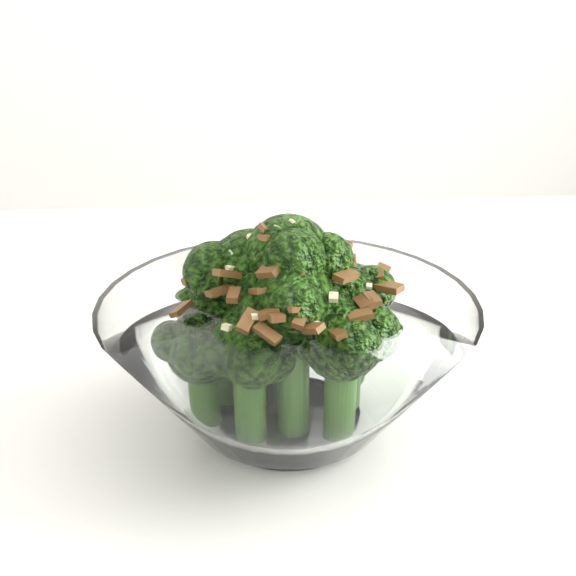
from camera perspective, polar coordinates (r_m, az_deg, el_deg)
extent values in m
cube|color=white|center=(0.59, 1.69, -8.97)|extent=(1.23, 0.85, 0.04)
cylinder|color=white|center=(0.55, 0.00, -8.61)|extent=(0.09, 0.09, 0.01)
cylinder|color=#2A5616|center=(0.51, 3.38, -7.29)|extent=(0.02, 0.02, 0.05)
sphere|color=#25510F|center=(0.49, 3.49, -3.51)|extent=(0.04, 0.04, 0.04)
cylinder|color=#2A5616|center=(0.54, 3.80, -4.96)|extent=(0.02, 0.02, 0.06)
sphere|color=#25510F|center=(0.52, 3.92, -1.02)|extent=(0.04, 0.04, 0.04)
cylinder|color=#2A5616|center=(0.53, 0.00, -3.89)|extent=(0.02, 0.02, 0.09)
sphere|color=#25510F|center=(0.50, 0.00, 1.83)|extent=(0.05, 0.05, 0.05)
cylinder|color=#2A5616|center=(0.51, -2.47, -7.46)|extent=(0.02, 0.02, 0.05)
sphere|color=#25510F|center=(0.49, -2.55, -3.84)|extent=(0.04, 0.04, 0.04)
cylinder|color=#2A5616|center=(0.57, 4.23, -4.12)|extent=(0.02, 0.02, 0.04)
sphere|color=#25510F|center=(0.56, 4.33, -1.24)|extent=(0.04, 0.04, 0.04)
cylinder|color=#2A5616|center=(0.54, -3.95, -4.76)|extent=(0.02, 0.02, 0.06)
sphere|color=#25510F|center=(0.53, -4.07, -0.96)|extent=(0.05, 0.05, 0.05)
cylinder|color=#2A5616|center=(0.58, -0.05, -3.55)|extent=(0.02, 0.02, 0.04)
sphere|color=#25510F|center=(0.56, -0.05, -0.61)|extent=(0.04, 0.04, 0.04)
cylinder|color=#2A5616|center=(0.51, 0.35, -5.90)|extent=(0.02, 0.02, 0.07)
sphere|color=#25510F|center=(0.48, 0.36, -0.93)|extent=(0.05, 0.05, 0.05)
cylinder|color=#2A5616|center=(0.54, -2.31, -3.98)|extent=(0.02, 0.02, 0.08)
sphere|color=#25510F|center=(0.51, -2.40, 1.05)|extent=(0.05, 0.05, 0.05)
cylinder|color=#2A5616|center=(0.53, -5.44, -6.92)|extent=(0.02, 0.02, 0.04)
sphere|color=#25510F|center=(0.51, -5.58, -3.92)|extent=(0.04, 0.04, 0.04)
cube|color=brown|center=(0.46, -2.64, -2.16)|extent=(0.01, 0.02, 0.01)
cube|color=brown|center=(0.51, -3.76, 2.24)|extent=(0.01, 0.02, 0.01)
cube|color=brown|center=(0.50, -6.92, -1.34)|extent=(0.01, 0.02, 0.01)
cube|color=brown|center=(0.54, -2.55, 2.60)|extent=(0.02, 0.01, 0.01)
cube|color=brown|center=(0.50, 3.51, 1.64)|extent=(0.01, 0.01, 0.01)
cube|color=brown|center=(0.55, -1.50, 2.80)|extent=(0.02, 0.02, 0.01)
cube|color=brown|center=(0.48, 5.48, -0.69)|extent=(0.01, 0.01, 0.00)
cube|color=brown|center=(0.52, -4.94, 1.10)|extent=(0.02, 0.01, 0.01)
cube|color=brown|center=(0.52, 2.62, 2.53)|extent=(0.01, 0.01, 0.01)
cube|color=brown|center=(0.52, -5.83, 1.14)|extent=(0.01, 0.01, 0.01)
cube|color=brown|center=(0.53, 1.25, 2.92)|extent=(0.02, 0.01, 0.00)
cube|color=brown|center=(0.53, 1.50, 3.05)|extent=(0.01, 0.01, 0.00)
cube|color=brown|center=(0.47, 0.82, 1.33)|extent=(0.02, 0.02, 0.01)
cube|color=brown|center=(0.49, -4.43, -0.19)|extent=(0.02, 0.01, 0.01)
cube|color=brown|center=(0.46, -0.91, -1.79)|extent=(0.01, 0.02, 0.01)
cube|color=brown|center=(0.52, -4.91, 1.88)|extent=(0.01, 0.02, 0.01)
cube|color=brown|center=(0.46, 3.26, -2.96)|extent=(0.01, 0.01, 0.01)
cube|color=brown|center=(0.48, 0.82, 2.46)|extent=(0.01, 0.01, 0.01)
cube|color=brown|center=(0.56, -3.07, 2.31)|extent=(0.01, 0.01, 0.01)
cube|color=brown|center=(0.51, -1.05, 3.55)|extent=(0.01, 0.02, 0.01)
cube|color=brown|center=(0.53, -1.56, 3.04)|extent=(0.01, 0.01, 0.01)
cube|color=brown|center=(0.50, 6.53, 0.05)|extent=(0.02, 0.02, 0.01)
cube|color=brown|center=(0.50, 3.67, 1.70)|extent=(0.01, 0.01, 0.01)
cube|color=brown|center=(0.46, -1.22, -1.65)|extent=(0.01, 0.01, 0.01)
cube|color=brown|center=(0.46, 0.24, -1.26)|extent=(0.01, 0.02, 0.01)
cube|color=brown|center=(0.47, 4.67, -1.77)|extent=(0.01, 0.01, 0.01)
cube|color=brown|center=(0.54, 2.69, 2.27)|extent=(0.02, 0.02, 0.01)
cube|color=brown|center=(0.47, -1.23, 1.11)|extent=(0.02, 0.02, 0.01)
cube|color=brown|center=(0.51, 3.63, 1.90)|extent=(0.02, 0.02, 0.00)
cube|color=brown|center=(0.46, 0.79, -2.05)|extent=(0.01, 0.01, 0.01)
cube|color=brown|center=(0.55, 3.62, 1.69)|extent=(0.02, 0.02, 0.00)
cube|color=brown|center=(0.48, 0.71, 2.57)|extent=(0.02, 0.02, 0.01)
cube|color=brown|center=(0.48, -3.53, -0.45)|extent=(0.01, 0.01, 0.00)
cube|color=brown|center=(0.51, 3.24, 2.87)|extent=(0.02, 0.02, 0.01)
cube|color=brown|center=(0.53, -6.29, 0.96)|extent=(0.01, 0.02, 0.01)
cube|color=brown|center=(0.56, -2.26, 2.25)|extent=(0.02, 0.01, 0.01)
cube|color=brown|center=(0.51, 3.33, 2.13)|extent=(0.01, 0.01, 0.01)
cube|color=brown|center=(0.49, -0.71, 3.53)|extent=(0.02, 0.01, 0.01)
cube|color=brown|center=(0.51, 5.33, 0.79)|extent=(0.02, 0.01, 0.01)
cube|color=brown|center=(0.48, -3.95, 0.93)|extent=(0.02, 0.01, 0.01)
cube|color=brown|center=(0.46, 1.64, -2.62)|extent=(0.01, 0.01, 0.01)
cube|color=brown|center=(0.46, -1.35, -2.94)|extent=(0.02, 0.01, 0.01)
cube|color=brown|center=(0.49, 3.76, 0.77)|extent=(0.02, 0.02, 0.01)
cube|color=brown|center=(0.47, -1.89, -0.17)|extent=(0.01, 0.02, 0.01)
cube|color=brown|center=(0.51, -4.54, 1.19)|extent=(0.02, 0.01, 0.00)
cube|color=brown|center=(0.53, 6.03, 0.98)|extent=(0.01, 0.02, 0.01)
cube|color=brown|center=(0.53, -3.93, 2.01)|extent=(0.02, 0.02, 0.01)
cube|color=brown|center=(0.48, 4.96, -0.95)|extent=(0.01, 0.02, 0.01)
cube|color=brown|center=(0.51, -6.17, 0.60)|extent=(0.01, 0.01, 0.01)
cube|color=brown|center=(0.56, -0.49, 2.55)|extent=(0.02, 0.01, 0.00)
cube|color=brown|center=(0.51, 0.52, 3.85)|extent=(0.01, 0.01, 0.01)
cube|color=brown|center=(0.49, -1.03, 3.21)|extent=(0.02, 0.01, 0.01)
cube|color=brown|center=(0.49, -1.08, 3.79)|extent=(0.02, 0.01, 0.01)
cube|color=beige|center=(0.47, 2.96, -0.60)|extent=(0.01, 0.01, 0.01)
cube|color=beige|center=(0.56, -2.30, 2.47)|extent=(0.00, 0.00, 0.00)
cube|color=beige|center=(0.54, 1.22, 3.11)|extent=(0.01, 0.01, 0.00)
cube|color=beige|center=(0.49, 0.28, 4.29)|extent=(0.01, 0.00, 0.00)
cube|color=beige|center=(0.46, 1.70, -2.32)|extent=(0.01, 0.01, 0.00)
cube|color=beige|center=(0.56, 0.91, 2.22)|extent=(0.01, 0.01, 0.00)
cube|color=beige|center=(0.49, -3.61, 2.25)|extent=(0.01, 0.01, 0.00)
cube|color=beige|center=(0.51, -0.32, 4.12)|extent=(0.01, 0.01, 0.00)
cube|color=beige|center=(0.51, -0.05, 4.23)|extent=(0.00, 0.00, 0.00)
cube|color=beige|center=(0.49, -0.50, 4.14)|extent=(0.01, 0.01, 0.00)
cube|color=beige|center=(0.54, -4.84, 1.81)|extent=(0.01, 0.01, 0.01)
cube|color=beige|center=(0.52, -4.17, 2.04)|extent=(0.01, 0.01, 0.00)
cube|color=beige|center=(0.48, 0.61, 2.30)|extent=(0.01, 0.00, 0.00)
cube|color=beige|center=(0.46, -2.16, -1.87)|extent=(0.00, 0.00, 0.00)
cube|color=beige|center=(0.49, -0.59, 3.79)|extent=(0.01, 0.01, 0.01)
cube|color=beige|center=(0.49, -3.77, 1.29)|extent=(0.01, 0.01, 0.00)
cube|color=beige|center=(0.49, 3.44, 1.66)|extent=(0.00, 0.00, 0.00)
cube|color=beige|center=(0.47, -0.05, 0.81)|extent=(0.00, 0.00, 0.00)
cube|color=beige|center=(0.50, -2.38, 3.30)|extent=(0.01, 0.01, 0.00)
cube|color=beige|center=(0.55, -3.79, 1.73)|extent=(0.01, 0.01, 0.00)
cube|color=beige|center=(0.51, -4.23, 2.15)|extent=(0.01, 0.01, 0.00)
cube|color=beige|center=(0.50, 5.26, 0.11)|extent=(0.00, 0.00, 0.00)
cube|color=beige|center=(0.53, -2.74, 2.61)|extent=(0.00, 0.00, 0.00)
cube|color=beige|center=(0.52, -0.62, 3.73)|extent=(0.00, 0.00, 0.00)
cube|color=beige|center=(0.47, -3.99, -2.54)|extent=(0.01, 0.01, 0.00)
cube|color=beige|center=(0.50, -3.63, 2.39)|extent=(0.00, 0.00, 0.00)
cube|color=beige|center=(0.54, 2.09, 3.02)|extent=(0.01, 0.00, 0.00)
cube|color=beige|center=(0.54, -2.87, 2.87)|extent=(0.00, 0.00, 0.00)
cube|color=beige|center=(0.49, 3.23, 1.84)|extent=(0.01, 0.01, 0.00)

